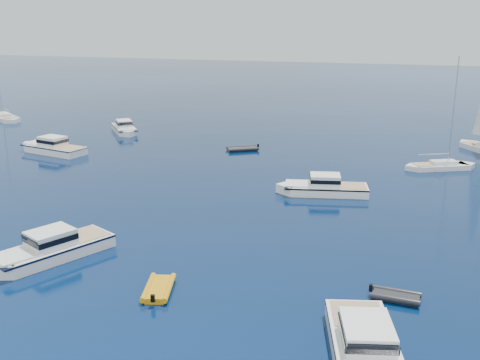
{
  "coord_description": "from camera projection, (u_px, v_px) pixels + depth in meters",
  "views": [
    {
      "loc": [
        18.07,
        -21.57,
        16.55
      ],
      "look_at": [
        2.69,
        25.75,
        2.2
      ],
      "focal_mm": 42.06,
      "sensor_mm": 36.0,
      "label": 1
    }
  ],
  "objects": [
    {
      "name": "ground",
      "position": [
        41.0,
        344.0,
        29.66
      ],
      "size": [
        400.0,
        400.0,
        0.0
      ],
      "primitive_type": "plane",
      "color": "navy",
      "rests_on": "ground"
    },
    {
      "name": "motor_cruiser_left",
      "position": [
        50.0,
        259.0,
        40.2
      ],
      "size": [
        7.16,
        10.54,
        2.67
      ],
      "primitive_type": null,
      "rotation": [
        0.0,
        0.0,
        2.7
      ],
      "color": "silver",
      "rests_on": "ground"
    },
    {
      "name": "motor_cruiser_centre",
      "position": [
        323.0,
        194.0,
        55.04
      ],
      "size": [
        9.98,
        4.91,
        2.51
      ],
      "primitive_type": null,
      "rotation": [
        0.0,
        0.0,
        1.79
      ],
      "color": "white",
      "rests_on": "ground"
    },
    {
      "name": "motor_cruiser_far_l",
      "position": [
        52.0,
        153.0,
        71.84
      ],
      "size": [
        10.83,
        5.19,
        2.73
      ],
      "primitive_type": null,
      "rotation": [
        0.0,
        0.0,
        1.37
      ],
      "color": "white",
      "rests_on": "ground"
    },
    {
      "name": "motor_cruiser_horizon",
      "position": [
        125.0,
        132.0,
        84.77
      ],
      "size": [
        7.84,
        8.72,
        2.37
      ],
      "primitive_type": null,
      "rotation": [
        0.0,
        0.0,
        3.83
      ],
      "color": "white",
      "rests_on": "ground"
    },
    {
      "name": "sailboat_centre",
      "position": [
        440.0,
        169.0,
        64.06
      ],
      "size": [
        8.98,
        6.06,
        13.07
      ],
      "primitive_type": null,
      "rotation": [
        0.0,
        0.0,
        5.18
      ],
      "color": "silver",
      "rests_on": "ground"
    },
    {
      "name": "sailboat_far_l",
      "position": [
        5.0,
        120.0,
        95.21
      ],
      "size": [
        10.52,
        8.1,
        15.73
      ],
      "primitive_type": null,
      "rotation": [
        0.0,
        0.0,
        1.0
      ],
      "color": "white",
      "rests_on": "ground"
    },
    {
      "name": "tender_yellow",
      "position": [
        159.0,
        292.0,
        35.33
      ],
      "size": [
        2.95,
        4.11,
        0.95
      ],
      "primitive_type": null,
      "rotation": [
        0.0,
        0.0,
        0.27
      ],
      "color": "orange",
      "rests_on": "ground"
    },
    {
      "name": "tender_grey_near",
      "position": [
        396.0,
        300.0,
        34.33
      ],
      "size": [
        3.17,
        1.92,
        0.95
      ],
      "primitive_type": null,
      "rotation": [
        0.0,
        0.0,
        4.65
      ],
      "color": "black",
      "rests_on": "ground"
    },
    {
      "name": "tender_grey_far",
      "position": [
        242.0,
        150.0,
        73.07
      ],
      "size": [
        4.78,
        4.17,
        0.95
      ],
      "primitive_type": null,
      "rotation": [
        0.0,
        0.0,
        2.13
      ],
      "color": "black",
      "rests_on": "ground"
    }
  ]
}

